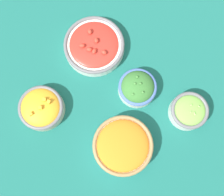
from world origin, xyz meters
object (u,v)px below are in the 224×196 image
bowl_broccoli (137,88)px  bowl_cherry_tomatoes (94,46)px  bowl_carrots (123,146)px  bowl_lettuce (189,111)px  bowl_squash (41,108)px

bowl_broccoli → bowl_cherry_tomatoes: 0.20m
bowl_cherry_tomatoes → bowl_carrots: size_ratio=1.09×
bowl_cherry_tomatoes → bowl_lettuce: bearing=-3.6°
bowl_cherry_tomatoes → bowl_squash: 0.26m
bowl_broccoli → bowl_lettuce: bowl_broccoli is taller
bowl_broccoli → bowl_carrots: bearing=-72.0°
bowl_broccoli → bowl_cherry_tomatoes: bearing=166.9°
bowl_lettuce → bowl_squash: bearing=-148.5°
bowl_cherry_tomatoes → bowl_broccoli: bearing=-13.1°
bowl_cherry_tomatoes → bowl_squash: (-0.02, -0.26, 0.01)m
bowl_broccoli → bowl_carrots: 0.19m
bowl_lettuce → bowl_squash: same height
bowl_broccoli → bowl_carrots: bowl_broccoli is taller
bowl_carrots → bowl_squash: bearing=-172.0°
bowl_carrots → bowl_lettuce: bearing=60.2°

